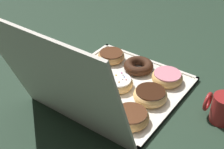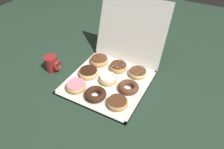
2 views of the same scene
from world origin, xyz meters
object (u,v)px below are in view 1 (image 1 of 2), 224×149
(chocolate_frosted_donut_3, at_px, (150,95))
(coffee_mug, at_px, (222,108))
(donut_box, at_px, (119,87))
(sprinkle_donut_8, at_px, (68,88))
(chocolate_frosted_donut_6, at_px, (131,117))
(chocolate_cake_ring_donut_1, at_px, (139,66))
(sprinkle_donut_4, at_px, (119,83))
(sprinkle_donut_7, at_px, (97,101))
(chocolate_frosted_donut_2, at_px, (111,56))
(pink_frosted_donut_0, at_px, (167,77))
(chocolate_cake_ring_donut_5, at_px, (91,71))

(chocolate_frosted_donut_3, relative_size, coffee_mug, 1.23)
(donut_box, relative_size, sprinkle_donut_8, 3.98)
(donut_box, height_order, chocolate_frosted_donut_6, chocolate_frosted_donut_6)
(donut_box, relative_size, chocolate_frosted_donut_3, 3.70)
(chocolate_cake_ring_donut_1, height_order, sprinkle_donut_4, sprinkle_donut_4)
(sprinkle_donut_7, bearing_deg, donut_box, -89.49)
(chocolate_frosted_donut_2, relative_size, sprinkle_donut_8, 1.00)
(donut_box, xyz_separation_m, coffee_mug, (-0.36, -0.05, 0.05))
(chocolate_frosted_donut_3, bearing_deg, sprinkle_donut_7, 46.12)
(sprinkle_donut_7, bearing_deg, pink_frosted_donut_0, -115.59)
(chocolate_cake_ring_donut_1, distance_m, chocolate_frosted_donut_3, 0.19)
(donut_box, height_order, sprinkle_donut_7, sprinkle_donut_7)
(chocolate_frosted_donut_3, xyz_separation_m, sprinkle_donut_7, (0.13, 0.14, -0.00))
(chocolate_cake_ring_donut_1, height_order, sprinkle_donut_8, sprinkle_donut_8)
(chocolate_frosted_donut_3, bearing_deg, chocolate_cake_ring_donut_5, 0.89)
(donut_box, bearing_deg, chocolate_frosted_donut_2, -45.09)
(donut_box, xyz_separation_m, chocolate_frosted_donut_6, (-0.14, 0.13, 0.03))
(chocolate_frosted_donut_2, bearing_deg, chocolate_frosted_donut_6, 135.34)
(sprinkle_donut_8, distance_m, coffee_mug, 0.53)
(chocolate_cake_ring_donut_5, relative_size, sprinkle_donut_7, 1.04)
(sprinkle_donut_7, bearing_deg, coffee_mug, -152.31)
(chocolate_frosted_donut_3, height_order, chocolate_frosted_donut_6, chocolate_frosted_donut_6)
(sprinkle_donut_4, bearing_deg, chocolate_frosted_donut_3, -177.63)
(chocolate_cake_ring_donut_1, relative_size, chocolate_frosted_donut_3, 0.99)
(sprinkle_donut_4, distance_m, chocolate_frosted_donut_6, 0.19)
(chocolate_cake_ring_donut_5, bearing_deg, sprinkle_donut_4, 179.46)
(sprinkle_donut_8, bearing_deg, pink_frosted_donut_0, -133.60)
(pink_frosted_donut_0, height_order, chocolate_cake_ring_donut_5, pink_frosted_donut_0)
(chocolate_cake_ring_donut_5, bearing_deg, sprinkle_donut_7, 135.39)
(chocolate_cake_ring_donut_1, relative_size, chocolate_frosted_donut_2, 1.06)
(sprinkle_donut_8, bearing_deg, chocolate_frosted_donut_3, -151.82)
(chocolate_frosted_donut_3, xyz_separation_m, chocolate_frosted_donut_6, (-0.01, 0.13, 0.00))
(pink_frosted_donut_0, xyz_separation_m, chocolate_cake_ring_donut_5, (0.26, 0.13, -0.00))
(chocolate_frosted_donut_2, height_order, chocolate_frosted_donut_3, chocolate_frosted_donut_3)
(sprinkle_donut_4, bearing_deg, coffee_mug, -170.59)
(chocolate_frosted_donut_6, xyz_separation_m, coffee_mug, (-0.23, -0.19, 0.02))
(chocolate_frosted_donut_6, height_order, sprinkle_donut_7, same)
(donut_box, bearing_deg, coffee_mug, -171.44)
(pink_frosted_donut_0, relative_size, sprinkle_donut_7, 1.05)
(sprinkle_donut_4, bearing_deg, chocolate_frosted_donut_6, 136.53)
(chocolate_cake_ring_donut_1, distance_m, sprinkle_donut_8, 0.30)
(chocolate_cake_ring_donut_1, height_order, coffee_mug, coffee_mug)
(chocolate_frosted_donut_6, relative_size, coffee_mug, 1.23)
(chocolate_cake_ring_donut_5, bearing_deg, sprinkle_donut_8, 91.38)
(pink_frosted_donut_0, xyz_separation_m, chocolate_frosted_donut_3, (-0.00, 0.13, 0.00))
(chocolate_cake_ring_donut_1, bearing_deg, coffee_mug, 167.41)
(donut_box, distance_m, chocolate_cake_ring_donut_1, 0.14)
(donut_box, bearing_deg, sprinkle_donut_8, 47.26)
(chocolate_frosted_donut_2, bearing_deg, sprinkle_donut_8, 90.53)
(coffee_mug, bearing_deg, chocolate_frosted_donut_3, 13.24)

